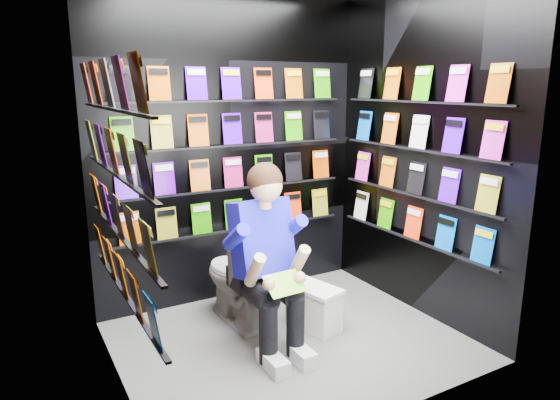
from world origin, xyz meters
TOP-DOWN VIEW (x-y plane):
  - floor at (0.00, 0.00)m, footprint 2.40×2.40m
  - wall_back at (0.00, 1.00)m, footprint 2.40×0.04m
  - wall_front at (0.00, -1.00)m, footprint 2.40×0.04m
  - wall_left at (-1.20, 0.00)m, footprint 0.04×2.00m
  - wall_right at (1.20, 0.00)m, footprint 0.04×2.00m
  - comics_back at (0.00, 0.97)m, footprint 2.10×0.06m
  - comics_left at (-1.17, 0.00)m, footprint 0.06×1.70m
  - comics_right at (1.17, 0.00)m, footprint 0.06×1.70m
  - toilet at (-0.19, 0.49)m, footprint 0.45×0.77m
  - longbox at (0.27, 0.10)m, footprint 0.32×0.45m
  - longbox_lid at (0.27, 0.10)m, footprint 0.35×0.48m
  - reader at (-0.19, 0.11)m, footprint 0.58×0.82m
  - held_comic at (-0.19, -0.24)m, footprint 0.27×0.17m

SIDE VIEW (x-z plane):
  - floor at x=0.00m, z-range 0.00..0.00m
  - longbox at x=0.27m, z-range 0.00..0.31m
  - longbox_lid at x=0.27m, z-range 0.31..0.34m
  - toilet at x=-0.19m, z-range 0.00..0.73m
  - held_comic at x=-0.19m, z-range 0.52..0.64m
  - reader at x=-0.19m, z-range 0.05..1.53m
  - wall_back at x=0.00m, z-range 0.00..2.60m
  - wall_front at x=0.00m, z-range 0.00..2.60m
  - wall_left at x=-1.20m, z-range 0.00..2.60m
  - wall_right at x=1.20m, z-range 0.00..2.60m
  - comics_back at x=0.00m, z-range 0.62..1.99m
  - comics_left at x=-1.17m, z-range 0.62..1.99m
  - comics_right at x=1.17m, z-range 0.62..1.99m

